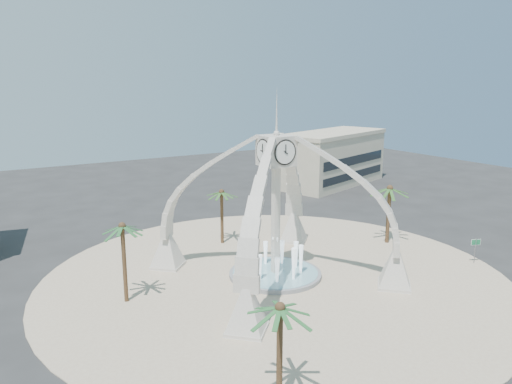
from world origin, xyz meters
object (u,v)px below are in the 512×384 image
fountain (275,273)px  palm_south (280,309)px  clock_tower (276,204)px  palm_west (122,227)px  street_sign (476,245)px  palm_north (222,193)px  palm_east (390,189)px

fountain → palm_south: (-9.34, -14.30, 4.94)m
clock_tower → palm_west: clock_tower is taller
palm_south → street_sign: (26.81, 7.13, -3.43)m
fountain → palm_north: (0.33, 10.44, 5.15)m
street_sign → clock_tower: bearing=-178.0°
palm_west → street_sign: (30.05, -9.00, -4.19)m
palm_west → palm_south: size_ratio=1.13×
fountain → palm_east: palm_east is taller
palm_south → street_sign: size_ratio=2.38×
palm_west → clock_tower: bearing=-8.3°
fountain → palm_west: palm_west is taller
palm_west → palm_south: bearing=-78.6°
palm_east → fountain: bearing=-174.4°
palm_east → palm_north: size_ratio=1.08×
clock_tower → palm_east: 15.21m
palm_north → fountain: bearing=-91.8°
fountain → street_sign: 18.94m
fountain → palm_east: (15.12, 1.49, 5.51)m
fountain → palm_west: (-12.58, 1.83, 5.69)m
palm_north → street_sign: (17.14, -17.61, -3.65)m
street_sign → palm_east: bearing=129.5°
fountain → palm_north: 11.65m
fountain → palm_south: bearing=-123.2°
palm_south → fountain: bearing=56.8°
palm_east → street_sign: 9.83m
palm_east → street_sign: bearing=-74.8°
palm_west → street_sign: size_ratio=2.69×
fountain → street_sign: size_ratio=3.18×
clock_tower → palm_east: bearing=5.6°
palm_east → palm_west: size_ratio=0.99×
fountain → street_sign: (17.47, -7.17, 1.51)m
palm_west → street_sign: bearing=-16.7°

